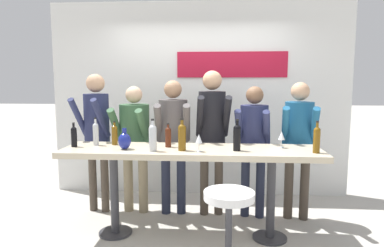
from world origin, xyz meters
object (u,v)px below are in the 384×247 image
(wine_bottle_2, at_px, (237,136))
(person_center_left, at_px, (173,132))
(wine_bottle_5, at_px, (96,133))
(wine_glass_1, at_px, (282,136))
(decorative_vase, at_px, (125,141))
(person_center, at_px, (212,126))
(wine_bottle_4, at_px, (168,136))
(wine_bottle_6, at_px, (74,136))
(person_far_left, at_px, (96,126))
(bar_stool, at_px, (229,218))
(person_left, at_px, (134,136))
(wine_bottle_3, at_px, (115,134))
(tasting_table, at_px, (191,160))
(person_right, at_px, (299,135))
(wine_bottle_0, at_px, (182,136))
(wine_bottle_1, at_px, (317,139))
(person_center_right, at_px, (254,137))
(wine_glass_0, at_px, (199,139))
(wine_bottle_7, at_px, (153,136))

(wine_bottle_2, bearing_deg, person_center_left, 136.56)
(wine_bottle_5, xyz_separation_m, wine_glass_1, (1.99, -0.00, -0.01))
(decorative_vase, bearing_deg, person_center, 38.71)
(wine_bottle_4, distance_m, wine_bottle_6, 1.00)
(person_far_left, height_order, wine_bottle_6, person_far_left)
(bar_stool, relative_size, person_left, 0.45)
(person_center, distance_m, decorative_vase, 1.14)
(wine_bottle_3, distance_m, wine_bottle_6, 0.42)
(wine_bottle_4, height_order, wine_bottle_6, wine_bottle_6)
(person_center, xyz_separation_m, wine_bottle_2, (0.26, -0.70, -0.01))
(tasting_table, height_order, wine_bottle_5, wine_bottle_5)
(person_left, bearing_deg, person_center_left, 5.89)
(person_right, distance_m, wine_bottle_6, 2.54)
(wine_bottle_0, bearing_deg, wine_bottle_1, -0.92)
(person_left, relative_size, person_center_right, 1.00)
(person_left, distance_m, wine_bottle_4, 0.78)
(person_right, relative_size, wine_bottle_6, 6.29)
(wine_bottle_5, bearing_deg, person_left, 61.48)
(tasting_table, bearing_deg, person_center_right, 39.55)
(person_far_left, bearing_deg, wine_glass_1, -4.35)
(wine_bottle_3, relative_size, wine_glass_0, 1.47)
(wine_bottle_1, distance_m, wine_bottle_3, 2.11)
(wine_bottle_7, bearing_deg, person_center_left, 82.32)
(tasting_table, distance_m, wine_glass_1, 0.98)
(person_center, height_order, wine_bottle_3, person_center)
(person_center_right, bearing_deg, wine_bottle_4, -139.77)
(person_center_right, height_order, person_right, person_right)
(bar_stool, height_order, person_center_left, person_center_left)
(person_center_left, bearing_deg, wine_bottle_5, -151.59)
(wine_bottle_7, bearing_deg, wine_bottle_4, 60.90)
(person_right, xyz_separation_m, wine_bottle_6, (-2.48, -0.55, 0.06))
(wine_bottle_0, bearing_deg, person_right, 26.90)
(person_right, bearing_deg, person_center_left, -172.81)
(person_far_left, relative_size, wine_bottle_1, 5.52)
(wine_bottle_3, bearing_deg, person_left, 78.70)
(wine_bottle_5, bearing_deg, decorative_vase, -27.46)
(tasting_table, relative_size, person_center_right, 1.68)
(person_left, height_order, wine_bottle_1, person_left)
(person_left, distance_m, wine_bottle_6, 0.82)
(person_center_right, xyz_separation_m, wine_bottle_5, (-1.76, -0.48, 0.10))
(tasting_table, relative_size, bar_stool, 3.74)
(wine_bottle_5, bearing_deg, wine_glass_0, -12.71)
(wine_bottle_2, bearing_deg, person_left, 149.40)
(wine_bottle_4, bearing_deg, person_left, 130.98)
(person_right, relative_size, wine_bottle_5, 5.39)
(wine_bottle_7, relative_size, wine_glass_1, 1.84)
(tasting_table, distance_m, person_center_left, 0.70)
(bar_stool, bearing_deg, person_left, 131.24)
(person_center_left, bearing_deg, wine_bottle_3, -146.32)
(person_far_left, xyz_separation_m, person_center_left, (0.96, -0.01, -0.07))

